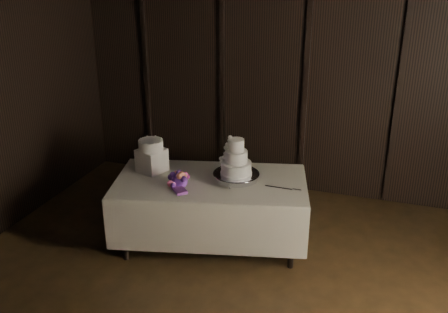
{
  "coord_description": "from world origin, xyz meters",
  "views": [
    {
      "loc": [
        0.97,
        -2.6,
        2.95
      ],
      "look_at": [
        -0.52,
        1.82,
        1.05
      ],
      "focal_mm": 40.0,
      "sensor_mm": 36.0,
      "label": 1
    }
  ],
  "objects_px": {
    "display_table": "(211,210)",
    "box_pedestal": "(152,160)",
    "wedding_cake": "(233,160)",
    "bouquet": "(179,180)",
    "cake_stand": "(236,177)",
    "small_cake": "(151,145)"
  },
  "relations": [
    {
      "from": "cake_stand",
      "to": "small_cake",
      "type": "xyz_separation_m",
      "value": [
        -0.94,
        -0.03,
        0.26
      ]
    },
    {
      "from": "wedding_cake",
      "to": "display_table",
      "type": "bearing_deg",
      "value": -166.77
    },
    {
      "from": "bouquet",
      "to": "box_pedestal",
      "type": "xyz_separation_m",
      "value": [
        -0.43,
        0.25,
        0.06
      ]
    },
    {
      "from": "cake_stand",
      "to": "bouquet",
      "type": "bearing_deg",
      "value": -151.08
    },
    {
      "from": "box_pedestal",
      "to": "small_cake",
      "type": "bearing_deg",
      "value": 0.0
    },
    {
      "from": "box_pedestal",
      "to": "small_cake",
      "type": "relative_size",
      "value": 0.99
    },
    {
      "from": "wedding_cake",
      "to": "bouquet",
      "type": "relative_size",
      "value": 0.92
    },
    {
      "from": "cake_stand",
      "to": "bouquet",
      "type": "xyz_separation_m",
      "value": [
        -0.52,
        -0.28,
        0.02
      ]
    },
    {
      "from": "small_cake",
      "to": "wedding_cake",
      "type": "bearing_deg",
      "value": 1.07
    },
    {
      "from": "box_pedestal",
      "to": "cake_stand",
      "type": "bearing_deg",
      "value": 1.99
    },
    {
      "from": "display_table",
      "to": "box_pedestal",
      "type": "bearing_deg",
      "value": 163.37
    },
    {
      "from": "cake_stand",
      "to": "bouquet",
      "type": "height_order",
      "value": "bouquet"
    },
    {
      "from": "bouquet",
      "to": "small_cake",
      "type": "distance_m",
      "value": 0.55
    },
    {
      "from": "cake_stand",
      "to": "small_cake",
      "type": "relative_size",
      "value": 1.84
    },
    {
      "from": "cake_stand",
      "to": "wedding_cake",
      "type": "bearing_deg",
      "value": -150.26
    },
    {
      "from": "bouquet",
      "to": "box_pedestal",
      "type": "distance_m",
      "value": 0.5
    },
    {
      "from": "wedding_cake",
      "to": "box_pedestal",
      "type": "xyz_separation_m",
      "value": [
        -0.92,
        -0.02,
        -0.11
      ]
    },
    {
      "from": "small_cake",
      "to": "box_pedestal",
      "type": "bearing_deg",
      "value": 0.0
    },
    {
      "from": "cake_stand",
      "to": "wedding_cake",
      "type": "distance_m",
      "value": 0.2
    },
    {
      "from": "display_table",
      "to": "box_pedestal",
      "type": "height_order",
      "value": "box_pedestal"
    },
    {
      "from": "wedding_cake",
      "to": "small_cake",
      "type": "distance_m",
      "value": 0.92
    },
    {
      "from": "display_table",
      "to": "cake_stand",
      "type": "bearing_deg",
      "value": 1.23
    }
  ]
}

